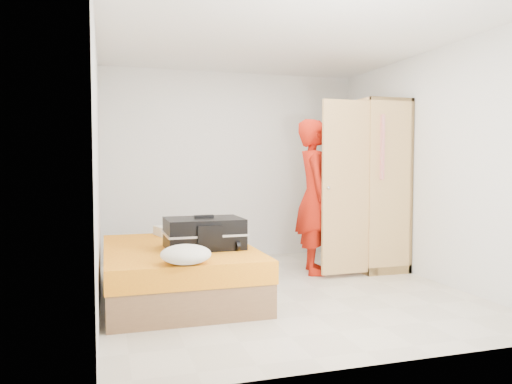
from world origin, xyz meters
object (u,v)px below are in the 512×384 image
object	(u,v)px
wardrobe	(365,189)
suitcase	(204,233)
bed	(178,271)
round_cushion	(186,254)
person	(314,196)

from	to	relation	value
wardrobe	suitcase	world-z (taller)	wardrobe
bed	round_cushion	world-z (taller)	round_cushion
round_cushion	bed	bearing A→B (deg)	86.12
person	round_cushion	xyz separation A→B (m)	(-1.80, -1.49, -0.35)
wardrobe	bed	bearing A→B (deg)	-163.34
wardrobe	round_cushion	distance (m)	3.08
bed	round_cushion	bearing A→B (deg)	-93.88
wardrobe	person	size ratio (longest dim) A/B	1.13
person	wardrobe	bearing A→B (deg)	-64.87
suitcase	round_cushion	size ratio (longest dim) A/B	1.81
wardrobe	suitcase	bearing A→B (deg)	-157.78
round_cushion	wardrobe	bearing A→B (deg)	32.76
bed	wardrobe	xyz separation A→B (m)	(2.50, 0.75, 0.75)
wardrobe	round_cushion	size ratio (longest dim) A/B	4.99
bed	suitcase	bearing A→B (deg)	-37.78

